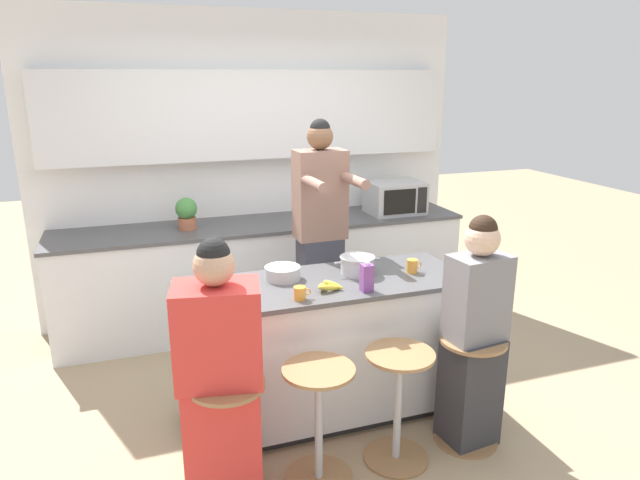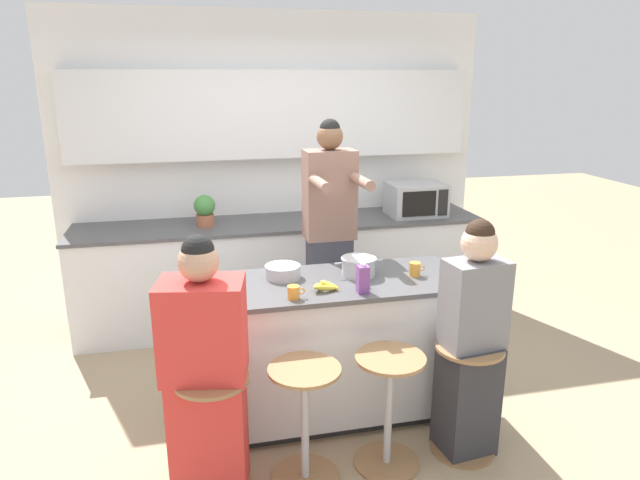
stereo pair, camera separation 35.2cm
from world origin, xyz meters
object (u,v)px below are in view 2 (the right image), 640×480
Objects in this scene: juice_carton at (363,279)px; fruit_bowl at (283,272)px; kitchen_island at (322,348)px; person_wrapped_blanket at (206,376)px; bar_stool_rightmost at (466,393)px; coffee_cup_far at (294,292)px; microwave at (416,199)px; banana_bunch at (325,286)px; bar_stool_center_right at (389,405)px; bar_stool_center_left at (305,417)px; person_cooking at (330,246)px; bar_stool_leftmost at (214,429)px; cooking_pot at (359,266)px; person_seated_near at (471,348)px; potted_plant at (205,210)px; coffee_cup_near at (415,269)px.

fruit_bowl is at bearing 139.08° from juice_carton.
kitchen_island is 1.27× the size of person_wrapped_blanket.
bar_stool_rightmost is at bearing -36.34° from fruit_bowl.
coffee_cup_far is (-0.23, -0.24, 0.50)m from kitchen_island.
banana_bunch is at bearing -127.11° from microwave.
bar_stool_center_right is at bearing 9.21° from person_wrapped_blanket.
fruit_bowl is (-0.23, 0.13, 0.50)m from kitchen_island.
person_cooking is at bearing 70.46° from bar_stool_center_left.
fruit_bowl is at bearing 90.37° from coffee_cup_far.
bar_stool_rightmost is at bearing -29.46° from banana_bunch.
coffee_cup_far is (0.50, 0.36, 0.58)m from bar_stool_leftmost.
fruit_bowl is at bearing 126.31° from banana_bunch.
person_wrapped_blanket is at bearing -148.07° from cooking_pot.
microwave is (0.50, 2.07, 0.41)m from person_seated_near.
kitchen_island is 2.65× the size of bar_stool_center_right.
fruit_bowl reaches higher than coffee_cup_far.
bar_stool_rightmost is 1.16m from coffee_cup_far.
person_wrapped_blanket is 0.88m from banana_bunch.
potted_plant reaches higher than juice_carton.
juice_carton is at bearing -64.81° from potted_plant.
microwave is at bearing 69.80° from person_seated_near.
fruit_bowl is at bearing 88.97° from bar_stool_center_left.
fruit_bowl is 1.24× the size of juice_carton.
banana_bunch is at bearing 144.84° from person_seated_near.
coffee_cup_far is at bearing -89.63° from fruit_bowl.
banana_bunch is 1.01× the size of juice_carton.
bar_stool_center_left is 0.84m from juice_carton.
person_cooking is 5.95× the size of cooking_pot.
microwave is (1.47, 2.11, 0.69)m from bar_stool_center_left.
person_seated_near is 13.81× the size of coffee_cup_far.
coffee_cup_near is (0.83, -0.16, 0.00)m from fruit_bowl.
bar_stool_leftmost is 6.64× the size of coffee_cup_far.
juice_carton reaches higher than banana_bunch.
potted_plant reaches higher than coffee_cup_near.
banana_bunch is (-0.76, 0.41, 0.29)m from person_seated_near.
cooking_pot reaches higher than bar_stool_leftmost.
person_seated_near reaches higher than potted_plant.
microwave is at bearing 37.67° from person_cooking.
cooking_pot is 1.39× the size of fruit_bowl.
coffee_cup_far is at bearing -166.06° from coffee_cup_near.
bar_stool_center_right is (0.96, 0.01, 0.00)m from bar_stool_leftmost.
kitchen_island is 2.65× the size of bar_stool_rightmost.
coffee_cup_far is at bearing 154.44° from person_seated_near.
microwave is (1.98, 2.07, 0.39)m from person_wrapped_blanket.
bar_stool_rightmost is 1.47m from person_cooking.
person_wrapped_blanket is 4.56× the size of cooking_pot.
juice_carton is (-0.54, 0.34, 0.62)m from bar_stool_rightmost.
bar_stool_leftmost is at bearing -147.62° from banana_bunch.
coffee_cup_far is at bearing -76.56° from potted_plant.
person_cooking reaches higher than kitchen_island.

